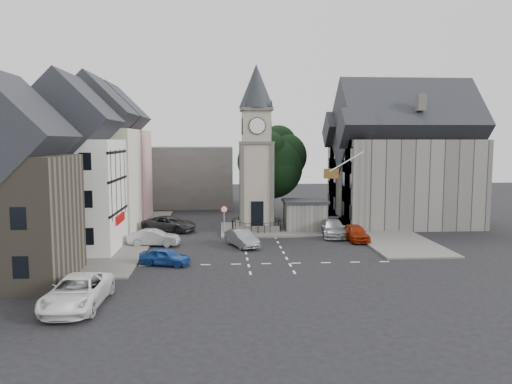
{
  "coord_description": "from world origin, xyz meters",
  "views": [
    {
      "loc": [
        -3.35,
        -40.9,
        8.99
      ],
      "look_at": [
        -0.23,
        5.0,
        4.16
      ],
      "focal_mm": 35.0,
      "sensor_mm": 36.0,
      "label": 1
    }
  ],
  "objects": [
    {
      "name": "car_east_red",
      "position": [
        8.5,
        2.25,
        0.73
      ],
      "size": [
        1.89,
        4.33,
        1.45
      ],
      "primitive_type": "imported",
      "rotation": [
        0.0,
        0.0,
        0.04
      ],
      "color": "maroon",
      "rests_on": "ground"
    },
    {
      "name": "terrace_cream",
      "position": [
        -15.5,
        8.0,
        6.58
      ],
      "size": [
        8.1,
        7.6,
        12.8
      ],
      "color": "beige",
      "rests_on": "ground"
    },
    {
      "name": "central_island",
      "position": [
        1.5,
        8.0,
        0.08
      ],
      "size": [
        10.0,
        8.0,
        0.16
      ],
      "primitive_type": "cube",
      "color": "#595651",
      "rests_on": "ground"
    },
    {
      "name": "pavement_west",
      "position": [
        -12.5,
        6.0,
        0.07
      ],
      "size": [
        6.0,
        30.0,
        0.14
      ],
      "primitive_type": "cube",
      "color": "#595651",
      "rests_on": "ground"
    },
    {
      "name": "stone_shelter",
      "position": [
        4.8,
        7.5,
        1.55
      ],
      "size": [
        4.3,
        3.3,
        3.08
      ],
      "color": "#615E59",
      "rests_on": "ground"
    },
    {
      "name": "car_west_blue",
      "position": [
        -7.5,
        -5.4,
        0.62
      ],
      "size": [
        3.92,
        2.44,
        1.25
      ],
      "primitive_type": "imported",
      "rotation": [
        0.0,
        0.0,
        1.29
      ],
      "color": "#1B4497",
      "rests_on": "ground"
    },
    {
      "name": "pavement_east",
      "position": [
        12.0,
        8.0,
        0.07
      ],
      "size": [
        6.0,
        26.0,
        0.14
      ],
      "primitive_type": "cube",
      "color": "#595651",
      "rests_on": "ground"
    },
    {
      "name": "east_boundary_wall",
      "position": [
        9.2,
        10.0,
        0.45
      ],
      "size": [
        0.4,
        16.0,
        0.9
      ],
      "primitive_type": "cube",
      "color": "#615E59",
      "rests_on": "ground"
    },
    {
      "name": "backdrop_west",
      "position": [
        -12.0,
        28.0,
        4.0
      ],
      "size": [
        20.0,
        10.0,
        8.0
      ],
      "primitive_type": "cube",
      "color": "#4C4944",
      "rests_on": "ground"
    },
    {
      "name": "warning_sign_post",
      "position": [
        -3.2,
        5.43,
        2.03
      ],
      "size": [
        0.7,
        0.19,
        2.85
      ],
      "color": "black",
      "rests_on": "ground"
    },
    {
      "name": "ground",
      "position": [
        0.0,
        0.0,
        0.0
      ],
      "size": [
        120.0,
        120.0,
        0.0
      ],
      "primitive_type": "plane",
      "color": "black",
      "rests_on": "ground"
    },
    {
      "name": "car_island_silver",
      "position": [
        -1.74,
        0.5,
        0.7
      ],
      "size": [
        2.99,
        4.51,
        1.41
      ],
      "primitive_type": "imported",
      "rotation": [
        0.0,
        0.0,
        0.39
      ],
      "color": "gray",
      "rests_on": "ground"
    },
    {
      "name": "car_west_grey",
      "position": [
        -8.56,
        8.0,
        0.75
      ],
      "size": [
        5.97,
        4.52,
        1.51
      ],
      "primitive_type": "imported",
      "rotation": [
        0.0,
        0.0,
        1.14
      ],
      "color": "#272729",
      "rests_on": "ground"
    },
    {
      "name": "east_building",
      "position": [
        15.59,
        11.0,
        6.26
      ],
      "size": [
        14.4,
        11.4,
        12.6
      ],
      "color": "#615E59",
      "rests_on": "ground"
    },
    {
      "name": "flagpole",
      "position": [
        8.0,
        4.0,
        7.0
      ],
      "size": [
        3.68,
        0.1,
        2.74
      ],
      "color": "white",
      "rests_on": "ground"
    },
    {
      "name": "pedestrian",
      "position": [
        11.5,
        8.51,
        0.79
      ],
      "size": [
        0.69,
        0.66,
        1.59
      ],
      "primitive_type": "imported",
      "rotation": [
        0.0,
        0.0,
        3.82
      ],
      "color": "#B7AF97",
      "rests_on": "ground"
    },
    {
      "name": "road_markings",
      "position": [
        0.0,
        -5.5,
        0.01
      ],
      "size": [
        20.0,
        8.0,
        0.01
      ],
      "primitive_type": "cube",
      "color": "silver",
      "rests_on": "ground"
    },
    {
      "name": "building_sw_stone",
      "position": [
        -17.0,
        -9.0,
        5.35
      ],
      "size": [
        8.6,
        7.6,
        10.4
      ],
      "color": "#4E473A",
      "rests_on": "ground"
    },
    {
      "name": "clock_tower",
      "position": [
        0.0,
        7.99,
        8.12
      ],
      "size": [
        4.86,
        4.86,
        16.25
      ],
      "color": "#4C4944",
      "rests_on": "ground"
    },
    {
      "name": "car_island_east",
      "position": [
        6.95,
        4.5,
        0.76
      ],
      "size": [
        2.53,
        5.39,
        1.52
      ],
      "primitive_type": "imported",
      "rotation": [
        0.0,
        0.0,
        -0.08
      ],
      "color": "#A6A8AE",
      "rests_on": "ground"
    },
    {
      "name": "van_sw_white",
      "position": [
        -11.18,
        -14.23,
        0.83
      ],
      "size": [
        2.95,
        6.07,
        1.66
      ],
      "primitive_type": "imported",
      "rotation": [
        0.0,
        0.0,
        -0.03
      ],
      "color": "white",
      "rests_on": "ground"
    },
    {
      "name": "town_tree",
      "position": [
        2.0,
        13.0,
        6.97
      ],
      "size": [
        7.2,
        7.2,
        10.8
      ],
      "color": "black",
      "rests_on": "ground"
    },
    {
      "name": "terrace_tudor",
      "position": [
        -15.5,
        0.0,
        6.19
      ],
      "size": [
        8.1,
        7.6,
        12.0
      ],
      "color": "silver",
      "rests_on": "ground"
    },
    {
      "name": "car_west_silver",
      "position": [
        -9.15,
        1.3,
        0.7
      ],
      "size": [
        4.38,
        1.93,
        1.4
      ],
      "primitive_type": "imported",
      "rotation": [
        0.0,
        0.0,
        1.46
      ],
      "color": "#ACB0B5",
      "rests_on": "ground"
    },
    {
      "name": "terrace_pink",
      "position": [
        -15.5,
        16.0,
        6.58
      ],
      "size": [
        8.1,
        7.6,
        12.8
      ],
      "color": "pink",
      "rests_on": "ground"
    }
  ]
}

